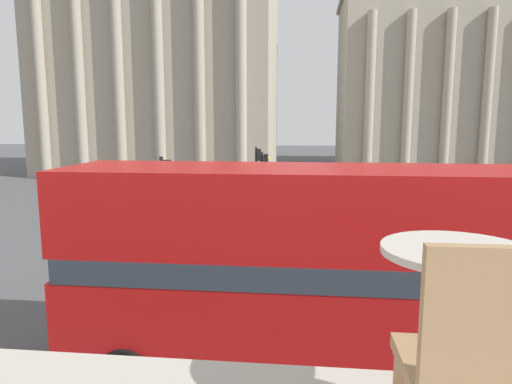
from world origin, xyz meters
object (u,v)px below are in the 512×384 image
Objects in this scene: traffic_light_near at (165,202)px; traffic_light_far at (257,168)px; plaza_building_right at (446,82)px; cafe_dining_table at (456,295)px; double_decker_bus at (338,265)px; cafe_chair_0 at (479,369)px; pedestrian_olive at (187,182)px; car_black at (185,235)px; plaza_building_left at (160,47)px; traffic_light_mid at (263,180)px; car_maroon at (300,191)px.

traffic_light_near reaches higher than traffic_light_far.
cafe_dining_table is at bearing -105.89° from plaza_building_right.
double_decker_bus is 11.39× the size of cafe_chair_0.
car_black is at bearing 150.10° from pedestrian_olive.
double_decker_bus is at bearing -45.16° from traffic_light_near.
cafe_chair_0 is 46.37m from plaza_building_left.
double_decker_bus is 23.69m from pedestrian_olive.
plaza_building_right reaches higher than cafe_dining_table.
cafe_dining_table is 0.03× the size of plaza_building_right.
plaza_building_left is 23.67m from traffic_light_far.
traffic_light_far is at bearing -57.94° from plaza_building_left.
cafe_dining_table is 0.20× the size of traffic_light_mid.
traffic_light_near is at bearing 127.99° from double_decker_bus.
pedestrian_olive is at bearing -19.88° from car_maroon.
traffic_light_near is at bearing -114.73° from car_black.
double_decker_bus is 18.20m from traffic_light_far.
plaza_building_right is at bearing -127.55° from car_maroon.
cafe_chair_0 is (-0.10, -0.53, -0.02)m from cafe_dining_table.
plaza_building_left is 5.83× the size of car_black.
plaza_building_right is 31.37m from car_maroon.
traffic_light_near is 15.74m from car_maroon.
pedestrian_olive is at bearing -134.82° from plaza_building_right.
traffic_light_mid reaches higher than car_black.
traffic_light_far is 2.21× the size of pedestrian_olive.
car_black is (-5.09, 15.46, -3.56)m from cafe_chair_0.
cafe_chair_0 reaches higher than car_maroon.
car_maroon is 8.01m from pedestrian_olive.
double_decker_bus is 2.80× the size of traffic_light_mid.
double_decker_bus is 6.37× the size of pedestrian_olive.
cafe_chair_0 is at bearing -100.55° from cafe_dining_table.
car_black is 12.49m from car_maroon.
traffic_light_mid is (-2.46, 18.29, -1.86)m from cafe_dining_table.
double_decker_bus reaches higher than traffic_light_far.
plaza_building_right reaches higher than car_maroon.
cafe_dining_table is 0.03× the size of plaza_building_left.
traffic_light_far is at bearing 97.87° from cafe_dining_table.
plaza_building_right is at bearing -89.00° from pedestrian_olive.
traffic_light_mid reaches higher than pedestrian_olive.
cafe_dining_table reaches higher than traffic_light_far.
plaza_building_left reaches higher than traffic_light_mid.
pedestrian_olive reaches higher than car_black.
cafe_dining_table is 30.07m from pedestrian_olive.
traffic_light_far is at bearing 91.97° from cafe_chair_0.
car_black is at bearing -129.07° from traffic_light_mid.
pedestrian_olive is (-5.29, 4.11, -1.42)m from traffic_light_far.
pedestrian_olive is (-8.67, 28.60, -3.35)m from cafe_dining_table.
cafe_dining_table is at bearing -82.34° from traffic_light_mid.
traffic_light_mid is (2.41, 6.74, -0.16)m from traffic_light_near.
car_maroon is at bearing 85.85° from double_decker_bus.
traffic_light_near is at bearing -96.55° from traffic_light_far.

